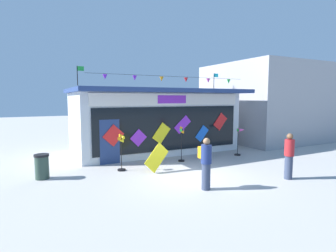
# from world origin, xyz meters

# --- Properties ---
(ground_plane) EXTENTS (80.00, 80.00, 0.00)m
(ground_plane) POSITION_xyz_m (0.00, 0.00, 0.00)
(ground_plane) COLOR #ADAAA5
(kite_shop_building) EXTENTS (9.10, 5.09, 4.50)m
(kite_shop_building) POSITION_xyz_m (0.99, 5.35, 1.74)
(kite_shop_building) COLOR silver
(kite_shop_building) RESTS_ON ground_plane
(wind_spinner_far_left) EXTENTS (0.36, 0.33, 1.52)m
(wind_spinner_far_left) POSITION_xyz_m (-2.02, 1.96, 0.93)
(wind_spinner_far_left) COLOR black
(wind_spinner_far_left) RESTS_ON ground_plane
(wind_spinner_left) EXTENTS (0.34, 0.29, 1.65)m
(wind_spinner_left) POSITION_xyz_m (0.96, 2.25, 1.03)
(wind_spinner_left) COLOR black
(wind_spinner_left) RESTS_ON ground_plane
(wind_spinner_center_left) EXTENTS (0.63, 0.31, 1.41)m
(wind_spinner_center_left) POSITION_xyz_m (4.38, 2.12, 1.01)
(wind_spinner_center_left) COLOR black
(wind_spinner_center_left) RESTS_ON ground_plane
(person_near_camera) EXTENTS (0.34, 0.46, 1.68)m
(person_near_camera) POSITION_xyz_m (-0.29, -1.45, 0.89)
(person_near_camera) COLOR #333D56
(person_near_camera) RESTS_ON ground_plane
(person_mid_plaza) EXTENTS (0.34, 0.34, 1.68)m
(person_mid_plaza) POSITION_xyz_m (3.05, -1.89, 0.86)
(person_mid_plaza) COLOR #333D56
(person_mid_plaza) RESTS_ON ground_plane
(trash_bin) EXTENTS (0.52, 0.52, 0.91)m
(trash_bin) POSITION_xyz_m (-4.94, 2.22, 0.46)
(trash_bin) COLOR #2D4238
(trash_bin) RESTS_ON ground_plane
(display_kite_on_ground) EXTENTS (1.17, 0.27, 1.17)m
(display_kite_on_ground) POSITION_xyz_m (-0.83, 1.16, 0.59)
(display_kite_on_ground) COLOR yellow
(display_kite_on_ground) RESTS_ON ground_plane
(neighbour_building) EXTENTS (7.02, 6.73, 5.25)m
(neighbour_building) POSITION_xyz_m (9.85, 5.59, 2.63)
(neighbour_building) COLOR #99999E
(neighbour_building) RESTS_ON ground_plane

